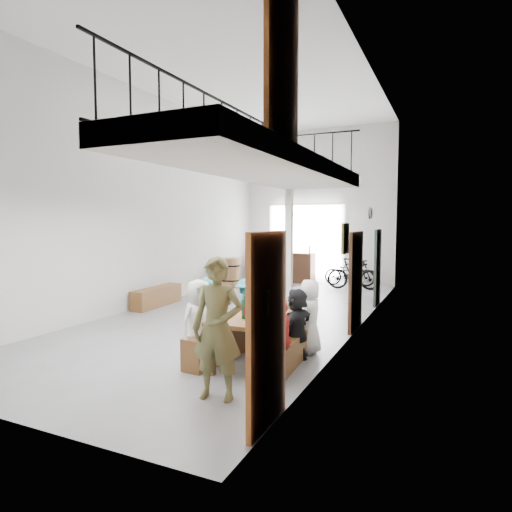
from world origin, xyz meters
The scene contains 24 objects.
floor centered at (0.00, 0.00, 0.00)m, with size 12.00×12.00×0.00m, color slate.
room_walls centered at (0.00, 0.00, 3.55)m, with size 12.00×12.00×12.00m.
gateway_portal centered at (-0.40, 5.94, 1.40)m, with size 2.80×0.08×2.80m, color white.
right_wall_decor centered at (2.70, -1.87, 1.74)m, with size 0.07×8.28×5.07m.
balcony centered at (1.98, -3.13, 2.96)m, with size 1.52×5.62×4.00m.
tasting_table centered at (1.74, -2.89, 0.71)m, with size 0.93×2.19×0.79m.
bench_inner centered at (1.15, -2.88, 0.24)m, with size 0.34×2.12×0.49m, color brown.
bench_wall centered at (2.27, -2.90, 0.21)m, with size 0.24×1.84×0.42m, color brown.
tableware centered at (1.70, -3.03, 0.93)m, with size 0.47×1.63×0.35m.
side_bench centered at (-2.50, -0.06, 0.25)m, with size 0.39×1.76×0.50m, color brown.
oak_barrel centered at (-2.27, 3.60, 0.49)m, with size 0.67×0.67×0.98m.
serving_counter centered at (-1.01, 5.65, 0.53)m, with size 2.02×0.56×1.07m, color #331C0F.
counter_bottles centered at (-1.01, 5.66, 1.21)m, with size 1.78×0.12×0.28m.
guest_left_a centered at (1.01, -3.58, 0.67)m, with size 0.65×0.42×1.33m, color silver.
guest_left_b centered at (0.93, -3.07, 0.65)m, with size 0.48×0.31×1.31m, color teal.
guest_left_c centered at (0.96, -2.57, 0.54)m, with size 0.52×0.41×1.08m, color silver.
guest_left_d centered at (1.04, -1.97, 0.58)m, with size 0.75×0.43×1.16m, color teal.
guest_right_a centered at (2.33, -3.52, 0.56)m, with size 0.66×0.27×1.12m, color #AC241D.
guest_right_b centered at (2.29, -2.77, 0.58)m, with size 1.08×0.34×1.17m, color black.
guest_right_c centered at (2.34, -2.25, 0.62)m, with size 0.61×0.40×1.24m, color silver.
host_standing centered at (1.86, -4.50, 0.89)m, with size 0.65×0.42×1.78m, color brown.
potted_plant centered at (2.45, 0.89, 0.20)m, with size 0.35×0.31×0.39m, color #1A4F1A.
bicycle_near centered at (1.30, 5.59, 0.45)m, with size 0.59×1.70×0.90m, color black.
bicycle_far centered at (1.60, 4.83, 0.51)m, with size 0.48×1.70×1.02m, color black.
Camera 1 is at (4.45, -9.01, 2.20)m, focal length 30.00 mm.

